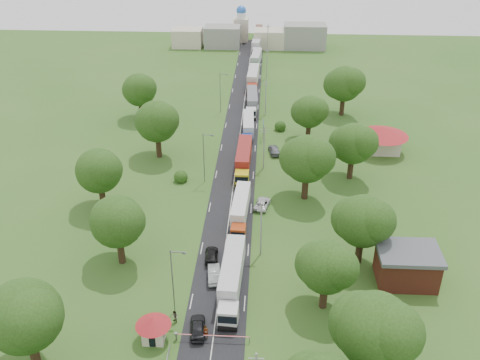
# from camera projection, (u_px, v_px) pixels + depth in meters

# --- Properties ---
(ground) EXTENTS (260.00, 260.00, 0.00)m
(ground) POSITION_uv_depth(u_px,v_px,m) (228.00, 227.00, 87.50)
(ground) COLOR #2C571D
(ground) RESTS_ON ground
(road) EXTENTS (8.00, 200.00, 0.04)m
(road) POSITION_uv_depth(u_px,v_px,m) (235.00, 170.00, 104.95)
(road) COLOR black
(road) RESTS_ON ground
(boom_barrier) EXTENTS (9.22, 0.35, 1.18)m
(boom_barrier) POSITION_uv_depth(u_px,v_px,m) (202.00, 336.00, 65.32)
(boom_barrier) COLOR slate
(boom_barrier) RESTS_ON ground
(guard_booth) EXTENTS (4.40, 4.40, 3.45)m
(guard_booth) POSITION_uv_depth(u_px,v_px,m) (153.00, 326.00, 64.98)
(guard_booth) COLOR beige
(guard_booth) RESTS_ON ground
(info_sign) EXTENTS (0.12, 3.10, 4.10)m
(info_sign) POSITION_uv_depth(u_px,v_px,m) (263.00, 126.00, 116.34)
(info_sign) COLOR slate
(info_sign) RESTS_ON ground
(pole_1) EXTENTS (1.60, 0.24, 9.00)m
(pole_1) POSITION_uv_depth(u_px,v_px,m) (261.00, 229.00, 78.86)
(pole_1) COLOR gray
(pole_1) RESTS_ON ground
(pole_2) EXTENTS (1.60, 0.24, 9.00)m
(pole_2) POSITION_uv_depth(u_px,v_px,m) (264.00, 147.00, 103.29)
(pole_2) COLOR gray
(pole_2) RESTS_ON ground
(pole_3) EXTENTS (1.60, 0.24, 9.00)m
(pole_3) POSITION_uv_depth(u_px,v_px,m) (266.00, 97.00, 127.72)
(pole_3) COLOR gray
(pole_3) RESTS_ON ground
(pole_4) EXTENTS (1.60, 0.24, 9.00)m
(pole_4) POSITION_uv_depth(u_px,v_px,m) (267.00, 62.00, 152.15)
(pole_4) COLOR gray
(pole_4) RESTS_ON ground
(pole_5) EXTENTS (1.60, 0.24, 9.00)m
(pole_5) POSITION_uv_depth(u_px,v_px,m) (268.00, 38.00, 176.58)
(pole_5) COLOR gray
(pole_5) RESTS_ON ground
(lamp_0) EXTENTS (2.03, 0.22, 10.00)m
(lamp_0) POSITION_uv_depth(u_px,v_px,m) (174.00, 278.00, 67.61)
(lamp_0) COLOR slate
(lamp_0) RESTS_ON ground
(lamp_1) EXTENTS (2.03, 0.22, 10.00)m
(lamp_1) POSITION_uv_depth(u_px,v_px,m) (205.00, 155.00, 98.15)
(lamp_1) COLOR slate
(lamp_1) RESTS_ON ground
(lamp_2) EXTENTS (2.03, 0.22, 10.00)m
(lamp_2) POSITION_uv_depth(u_px,v_px,m) (221.00, 91.00, 128.69)
(lamp_2) COLOR slate
(lamp_2) RESTS_ON ground
(tree_1) EXTENTS (9.60, 9.60, 12.05)m
(tree_1) POSITION_uv_depth(u_px,v_px,m) (375.00, 329.00, 56.81)
(tree_1) COLOR #382616
(tree_1) RESTS_ON ground
(tree_2) EXTENTS (8.00, 8.00, 10.10)m
(tree_2) POSITION_uv_depth(u_px,v_px,m) (326.00, 266.00, 68.05)
(tree_2) COLOR #382616
(tree_2) RESTS_ON ground
(tree_3) EXTENTS (8.80, 8.80, 11.07)m
(tree_3) POSITION_uv_depth(u_px,v_px,m) (363.00, 220.00, 76.20)
(tree_3) COLOR #382616
(tree_3) RESTS_ON ground
(tree_4) EXTENTS (9.60, 9.60, 12.05)m
(tree_4) POSITION_uv_depth(u_px,v_px,m) (307.00, 158.00, 91.94)
(tree_4) COLOR #382616
(tree_4) RESTS_ON ground
(tree_5) EXTENTS (8.80, 8.80, 11.07)m
(tree_5) POSITION_uv_depth(u_px,v_px,m) (353.00, 143.00, 98.79)
(tree_5) COLOR #382616
(tree_5) RESTS_ON ground
(tree_6) EXTENTS (8.00, 8.00, 10.10)m
(tree_6) POSITION_uv_depth(u_px,v_px,m) (309.00, 111.00, 114.25)
(tree_6) COLOR #382616
(tree_6) RESTS_ON ground
(tree_7) EXTENTS (9.60, 9.60, 12.05)m
(tree_7) POSITION_uv_depth(u_px,v_px,m) (344.00, 84.00, 126.32)
(tree_7) COLOR #382616
(tree_7) RESTS_ON ground
(tree_9) EXTENTS (9.60, 9.60, 12.05)m
(tree_9) POSITION_uv_depth(u_px,v_px,m) (25.00, 315.00, 58.61)
(tree_9) COLOR #382616
(tree_9) RESTS_ON ground
(tree_10) EXTENTS (8.80, 8.80, 11.07)m
(tree_10) POSITION_uv_depth(u_px,v_px,m) (117.00, 221.00, 76.11)
(tree_10) COLOR #382616
(tree_10) RESTS_ON ground
(tree_11) EXTENTS (8.80, 8.80, 11.07)m
(tree_11) POSITION_uv_depth(u_px,v_px,m) (99.00, 170.00, 89.53)
(tree_11) COLOR #382616
(tree_11) RESTS_ON ground
(tree_12) EXTENTS (9.60, 9.60, 12.05)m
(tree_12) POSITION_uv_depth(u_px,v_px,m) (157.00, 121.00, 106.41)
(tree_12) COLOR #382616
(tree_12) RESTS_ON ground
(tree_13) EXTENTS (8.80, 8.80, 11.07)m
(tree_13) POSITION_uv_depth(u_px,v_px,m) (139.00, 90.00, 124.53)
(tree_13) COLOR #382616
(tree_13) RESTS_ON ground
(house_brick) EXTENTS (8.60, 6.60, 5.20)m
(house_brick) POSITION_uv_depth(u_px,v_px,m) (407.00, 266.00, 74.51)
(house_brick) COLOR maroon
(house_brick) RESTS_ON ground
(house_cream) EXTENTS (10.08, 10.08, 5.80)m
(house_cream) POSITION_uv_depth(u_px,v_px,m) (383.00, 136.00, 110.49)
(house_cream) COLOR beige
(house_cream) RESTS_ON ground
(distant_town) EXTENTS (52.00, 8.00, 8.00)m
(distant_town) POSITION_uv_depth(u_px,v_px,m) (254.00, 37.00, 181.75)
(distant_town) COLOR gray
(distant_town) RESTS_ON ground
(church) EXTENTS (5.00, 5.00, 12.30)m
(church) POSITION_uv_depth(u_px,v_px,m) (241.00, 26.00, 188.03)
(church) COLOR beige
(church) RESTS_ON ground
(truck_0) EXTENTS (3.11, 15.44, 4.27)m
(truck_0) POSITION_uv_depth(u_px,v_px,m) (232.00, 277.00, 72.84)
(truck_0) COLOR silver
(truck_0) RESTS_ON ground
(truck_1) EXTENTS (2.92, 13.79, 3.81)m
(truck_1) POSITION_uv_depth(u_px,v_px,m) (240.00, 210.00, 88.43)
(truck_1) COLOR #9A3411
(truck_1) RESTS_ON ground
(truck_2) EXTENTS (2.81, 15.31, 4.24)m
(truck_2) POSITION_uv_depth(u_px,v_px,m) (244.00, 159.00, 104.10)
(truck_2) COLOR gold
(truck_2) RESTS_ON ground
(truck_3) EXTENTS (2.76, 13.49, 3.73)m
(truck_3) POSITION_uv_depth(u_px,v_px,m) (248.00, 127.00, 118.54)
(truck_3) COLOR navy
(truck_3) RESTS_ON ground
(truck_4) EXTENTS (3.04, 14.59, 4.03)m
(truck_4) POSITION_uv_depth(u_px,v_px,m) (252.00, 102.00, 131.92)
(truck_4) COLOR white
(truck_4) RESTS_ON ground
(truck_5) EXTENTS (3.12, 15.78, 4.37)m
(truck_5) POSITION_uv_depth(u_px,v_px,m) (253.00, 78.00, 147.07)
(truck_5) COLOR maroon
(truck_5) RESTS_ON ground
(truck_6) EXTENTS (3.28, 14.57, 4.02)m
(truck_6) POSITION_uv_depth(u_px,v_px,m) (256.00, 60.00, 163.27)
(truck_6) COLOR #235D28
(truck_6) RESTS_ON ground
(truck_7) EXTENTS (3.27, 15.01, 4.14)m
(truck_7) POSITION_uv_depth(u_px,v_px,m) (257.00, 45.00, 177.96)
(truck_7) COLOR #BCBCBC
(truck_7) RESTS_ON ground
(truck_8) EXTENTS (2.54, 14.30, 3.97)m
(truck_8) POSITION_uv_depth(u_px,v_px,m) (259.00, 34.00, 191.17)
(truck_8) COLOR brown
(truck_8) RESTS_ON ground
(car_lane_front) EXTENTS (2.42, 4.89, 1.60)m
(car_lane_front) POSITION_uv_depth(u_px,v_px,m) (198.00, 327.00, 66.70)
(car_lane_front) COLOR black
(car_lane_front) RESTS_ON ground
(car_lane_mid) EXTENTS (2.31, 5.03, 1.60)m
(car_lane_mid) POSITION_uv_depth(u_px,v_px,m) (214.00, 274.00, 75.82)
(car_lane_mid) COLOR #A9ACB1
(car_lane_mid) RESTS_ON ground
(car_lane_rear) EXTENTS (2.23, 4.83, 1.37)m
(car_lane_rear) POSITION_uv_depth(u_px,v_px,m) (212.00, 255.00, 79.83)
(car_lane_rear) COLOR black
(car_lane_rear) RESTS_ON ground
(car_verge_near) EXTENTS (3.26, 5.23, 1.35)m
(car_verge_near) POSITION_uv_depth(u_px,v_px,m) (262.00, 203.00, 92.72)
(car_verge_near) COLOR silver
(car_verge_near) RESTS_ON ground
(car_verge_far) EXTENTS (2.78, 5.17, 1.67)m
(car_verge_far) POSITION_uv_depth(u_px,v_px,m) (274.00, 150.00, 111.01)
(car_verge_far) COLOR slate
(car_verge_far) RESTS_ON ground
(pedestrian_near) EXTENTS (0.78, 0.60, 1.92)m
(pedestrian_near) POSITION_uv_depth(u_px,v_px,m) (206.00, 332.00, 65.70)
(pedestrian_near) COLOR gray
(pedestrian_near) RESTS_ON ground
(pedestrian_booth) EXTENTS (1.07, 1.12, 1.81)m
(pedestrian_booth) POSITION_uv_depth(u_px,v_px,m) (175.00, 317.00, 68.11)
(pedestrian_booth) COLOR gray
(pedestrian_booth) RESTS_ON ground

